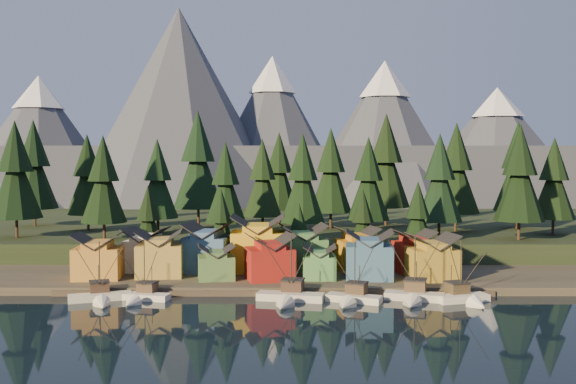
{
  "coord_description": "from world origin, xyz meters",
  "views": [
    {
      "loc": [
        3.03,
        -99.58,
        24.89
      ],
      "look_at": [
        2.65,
        30.0,
        18.05
      ],
      "focal_mm": 40.0,
      "sensor_mm": 36.0,
      "label": 1
    }
  ],
  "objects_px": {
    "boat_0": "(101,290)",
    "boat_6": "(466,289)",
    "boat_3": "(289,289)",
    "house_back_1": "(208,246)",
    "house_front_0": "(98,255)",
    "house_front_1": "(160,252)",
    "boat_4": "(352,290)",
    "boat_5": "(414,287)",
    "house_back_0": "(146,248)",
    "boat_1": "(141,290)"
  },
  "relations": [
    {
      "from": "boat_3",
      "to": "house_front_1",
      "type": "height_order",
      "value": "boat_3"
    },
    {
      "from": "boat_0",
      "to": "boat_6",
      "type": "relative_size",
      "value": 0.99
    },
    {
      "from": "boat_4",
      "to": "boat_5",
      "type": "relative_size",
      "value": 0.93
    },
    {
      "from": "boat_1",
      "to": "house_front_0",
      "type": "height_order",
      "value": "house_front_0"
    },
    {
      "from": "boat_0",
      "to": "boat_4",
      "type": "height_order",
      "value": "boat_4"
    },
    {
      "from": "boat_3",
      "to": "house_front_1",
      "type": "xyz_separation_m",
      "value": [
        -25.63,
        16.24,
        3.99
      ]
    },
    {
      "from": "house_back_0",
      "to": "boat_6",
      "type": "bearing_deg",
      "value": -12.96
    },
    {
      "from": "boat_3",
      "to": "boat_4",
      "type": "xyz_separation_m",
      "value": [
        10.86,
        -0.79,
        -0.03
      ]
    },
    {
      "from": "boat_3",
      "to": "boat_5",
      "type": "xyz_separation_m",
      "value": [
        21.71,
        0.58,
        0.15
      ]
    },
    {
      "from": "boat_3",
      "to": "house_back_0",
      "type": "distance_m",
      "value": 37.15
    },
    {
      "from": "boat_0",
      "to": "house_back_0",
      "type": "height_order",
      "value": "house_back_0"
    },
    {
      "from": "house_front_1",
      "to": "boat_0",
      "type": "bearing_deg",
      "value": -119.73
    },
    {
      "from": "boat_6",
      "to": "house_front_0",
      "type": "bearing_deg",
      "value": 150.55
    },
    {
      "from": "boat_4",
      "to": "boat_5",
      "type": "distance_m",
      "value": 10.94
    },
    {
      "from": "boat_5",
      "to": "boat_6",
      "type": "height_order",
      "value": "boat_5"
    },
    {
      "from": "boat_4",
      "to": "house_back_1",
      "type": "relative_size",
      "value": 1.15
    },
    {
      "from": "boat_1",
      "to": "house_front_0",
      "type": "relative_size",
      "value": 1.14
    },
    {
      "from": "boat_5",
      "to": "house_front_0",
      "type": "height_order",
      "value": "boat_5"
    },
    {
      "from": "house_front_1",
      "to": "house_back_1",
      "type": "relative_size",
      "value": 0.94
    },
    {
      "from": "boat_0",
      "to": "house_front_0",
      "type": "relative_size",
      "value": 1.25
    },
    {
      "from": "boat_1",
      "to": "house_front_0",
      "type": "xyz_separation_m",
      "value": [
        -11.3,
        13.16,
        4.13
      ]
    },
    {
      "from": "house_front_0",
      "to": "boat_0",
      "type": "bearing_deg",
      "value": -76.48
    },
    {
      "from": "boat_6",
      "to": "house_front_0",
      "type": "xyz_separation_m",
      "value": [
        -67.61,
        14.53,
        3.77
      ]
    },
    {
      "from": "boat_5",
      "to": "boat_6",
      "type": "distance_m",
      "value": 8.78
    },
    {
      "from": "house_back_1",
      "to": "house_front_0",
      "type": "bearing_deg",
      "value": -150.05
    },
    {
      "from": "boat_4",
      "to": "boat_6",
      "type": "relative_size",
      "value": 0.99
    },
    {
      "from": "boat_1",
      "to": "house_front_0",
      "type": "bearing_deg",
      "value": 142.8
    },
    {
      "from": "boat_1",
      "to": "house_front_0",
      "type": "distance_m",
      "value": 17.83
    },
    {
      "from": "boat_6",
      "to": "house_front_1",
      "type": "relative_size",
      "value": 1.23
    },
    {
      "from": "house_back_0",
      "to": "boat_0",
      "type": "bearing_deg",
      "value": -90.26
    },
    {
      "from": "boat_3",
      "to": "house_back_0",
      "type": "bearing_deg",
      "value": 154.57
    },
    {
      "from": "boat_5",
      "to": "house_front_1",
      "type": "bearing_deg",
      "value": 177.69
    },
    {
      "from": "boat_6",
      "to": "boat_3",
      "type": "bearing_deg",
      "value": 161.6
    },
    {
      "from": "boat_6",
      "to": "house_front_0",
      "type": "relative_size",
      "value": 1.27
    },
    {
      "from": "house_front_0",
      "to": "house_back_1",
      "type": "relative_size",
      "value": 0.92
    },
    {
      "from": "house_back_1",
      "to": "boat_5",
      "type": "bearing_deg",
      "value": -20.03
    },
    {
      "from": "boat_4",
      "to": "boat_6",
      "type": "xyz_separation_m",
      "value": [
        19.56,
        0.22,
        0.06
      ]
    },
    {
      "from": "boat_3",
      "to": "house_back_1",
      "type": "height_order",
      "value": "house_back_1"
    },
    {
      "from": "boat_0",
      "to": "house_front_0",
      "type": "height_order",
      "value": "boat_0"
    },
    {
      "from": "boat_0",
      "to": "boat_5",
      "type": "relative_size",
      "value": 0.93
    },
    {
      "from": "boat_0",
      "to": "house_front_1",
      "type": "distance_m",
      "value": 18.04
    },
    {
      "from": "boat_0",
      "to": "house_back_1",
      "type": "relative_size",
      "value": 1.15
    },
    {
      "from": "house_front_1",
      "to": "house_back_0",
      "type": "xyz_separation_m",
      "value": [
        -4.01,
        5.81,
        -0.1
      ]
    },
    {
      "from": "boat_1",
      "to": "boat_3",
      "type": "xyz_separation_m",
      "value": [
        25.88,
        -0.79,
        0.32
      ]
    },
    {
      "from": "boat_3",
      "to": "house_back_1",
      "type": "xyz_separation_m",
      "value": [
        -16.85,
        21.82,
        4.43
      ]
    },
    {
      "from": "boat_4",
      "to": "boat_6",
      "type": "height_order",
      "value": "boat_6"
    },
    {
      "from": "house_back_0",
      "to": "boat_1",
      "type": "bearing_deg",
      "value": -72.29
    },
    {
      "from": "boat_0",
      "to": "boat_1",
      "type": "distance_m",
      "value": 6.83
    },
    {
      "from": "boat_4",
      "to": "house_front_0",
      "type": "xyz_separation_m",
      "value": [
        -48.05,
        14.75,
        3.84
      ]
    },
    {
      "from": "house_back_1",
      "to": "boat_0",
      "type": "bearing_deg",
      "value": -117.41
    }
  ]
}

